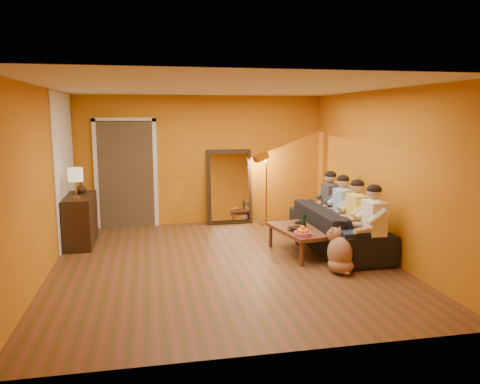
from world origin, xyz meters
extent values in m
cube|color=brown|center=(0.00, 0.00, 0.00)|extent=(5.00, 5.50, 0.00)
cube|color=white|center=(0.00, 0.00, 2.60)|extent=(5.00, 5.50, 0.00)
cube|color=#BF7C16|center=(0.00, 2.75, 1.30)|extent=(5.00, 0.00, 2.60)
cube|color=#BF7C16|center=(-2.50, 0.00, 1.30)|extent=(0.00, 5.50, 2.60)
cube|color=#BF7C16|center=(2.50, 0.00, 1.30)|extent=(0.00, 5.50, 2.60)
cube|color=white|center=(-2.48, 1.75, 1.30)|extent=(0.02, 1.90, 2.58)
cube|color=#3F2D19|center=(-1.50, 2.83, 1.05)|extent=(1.06, 0.30, 2.10)
cube|color=white|center=(-2.07, 2.71, 1.05)|extent=(0.08, 0.06, 2.20)
cube|color=white|center=(-0.93, 2.71, 1.05)|extent=(0.08, 0.06, 2.20)
cube|color=white|center=(-1.50, 2.71, 2.12)|extent=(1.22, 0.06, 0.08)
cube|color=black|center=(0.55, 2.63, 0.76)|extent=(0.92, 0.27, 1.51)
cube|color=white|center=(0.55, 2.59, 0.76)|extent=(0.78, 0.21, 1.35)
cube|color=black|center=(-2.24, 1.55, 0.42)|extent=(0.44, 1.18, 0.85)
imported|color=black|center=(2.00, 0.44, 0.35)|extent=(2.40, 0.94, 0.70)
cylinder|color=black|center=(1.32, 0.19, 0.58)|extent=(0.07, 0.07, 0.31)
imported|color=#B27F3F|center=(1.39, 0.36, 0.46)|extent=(0.10, 0.10, 0.08)
imported|color=black|center=(1.45, 0.59, 0.43)|extent=(0.35, 0.33, 0.02)
imported|color=black|center=(1.09, 0.04, 0.43)|extent=(0.26, 0.29, 0.02)
imported|color=#B32914|center=(1.10, 0.05, 0.45)|extent=(0.22, 0.28, 0.02)
imported|color=black|center=(1.09, 0.03, 0.47)|extent=(0.27, 0.30, 0.02)
imported|color=black|center=(-2.24, 1.80, 0.94)|extent=(0.18, 0.18, 0.19)
camera|label=1|loc=(-1.08, -6.69, 2.21)|focal=35.00mm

